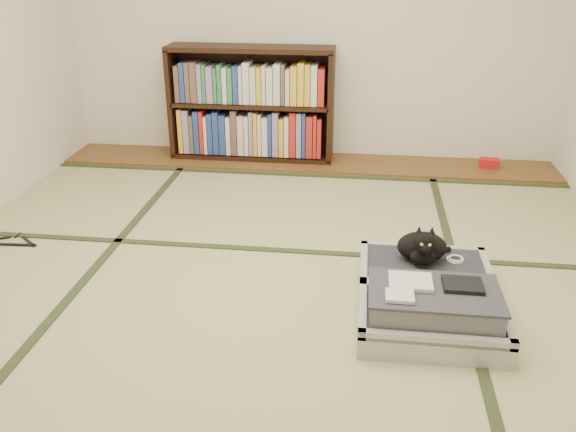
# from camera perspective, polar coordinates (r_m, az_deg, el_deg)

# --- Properties ---
(floor) EXTENTS (4.50, 4.50, 0.00)m
(floor) POSITION_cam_1_polar(r_m,az_deg,el_deg) (3.25, -1.66, -6.47)
(floor) COLOR tan
(floor) RESTS_ON ground
(wood_strip) EXTENTS (4.00, 0.50, 0.02)m
(wood_strip) POSITION_cam_1_polar(r_m,az_deg,el_deg) (5.06, 1.79, 5.06)
(wood_strip) COLOR brown
(wood_strip) RESTS_ON ground
(red_item) EXTENTS (0.16, 0.11, 0.07)m
(red_item) POSITION_cam_1_polar(r_m,az_deg,el_deg) (5.16, 18.29, 4.73)
(red_item) COLOR red
(red_item) RESTS_ON wood_strip
(tatami_borders) EXTENTS (4.00, 4.50, 0.01)m
(tatami_borders) POSITION_cam_1_polar(r_m,az_deg,el_deg) (3.68, -0.49, -2.56)
(tatami_borders) COLOR #2D381E
(tatami_borders) RESTS_ON ground
(bookcase) EXTENTS (1.34, 0.31, 0.92)m
(bookcase) POSITION_cam_1_polar(r_m,az_deg,el_deg) (5.07, -3.45, 10.25)
(bookcase) COLOR black
(bookcase) RESTS_ON wood_strip
(suitcase) EXTENTS (0.67, 0.89, 0.26)m
(suitcase) POSITION_cam_1_polar(r_m,az_deg,el_deg) (3.04, 13.01, -7.47)
(suitcase) COLOR #B8B7BD
(suitcase) RESTS_ON floor
(cat) EXTENTS (0.30, 0.30, 0.24)m
(cat) POSITION_cam_1_polar(r_m,az_deg,el_deg) (3.24, 12.49, -2.87)
(cat) COLOR black
(cat) RESTS_ON suitcase
(cable_coil) EXTENTS (0.09, 0.09, 0.02)m
(cable_coil) POSITION_cam_1_polar(r_m,az_deg,el_deg) (3.33, 15.39, -3.91)
(cable_coil) COLOR white
(cable_coil) RESTS_ON suitcase
(hanger) EXTENTS (0.37, 0.18, 0.01)m
(hanger) POSITION_cam_1_polar(r_m,az_deg,el_deg) (4.05, -24.62, -2.23)
(hanger) COLOR black
(hanger) RESTS_ON floor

